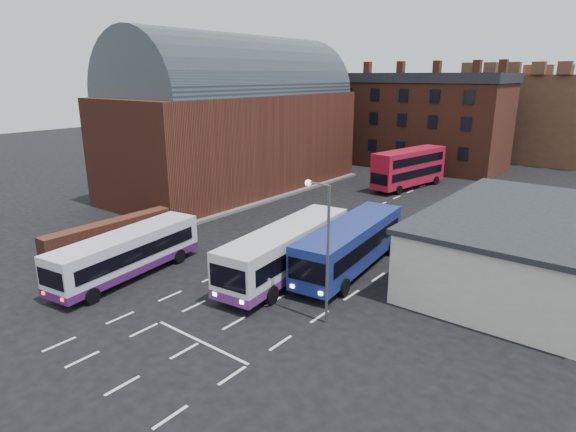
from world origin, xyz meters
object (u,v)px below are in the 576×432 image
Objects in this scene: pedestrian_red at (50,281)px; pedestrian_beige at (96,267)px; bus_blue at (351,243)px; bus_red_double at (409,168)px; street_lamp at (324,240)px; bus_white_outbound at (127,251)px; bus_white_inbound at (287,248)px.

pedestrian_red is 0.98× the size of pedestrian_beige.
bus_blue is 25.00m from bus_red_double.
pedestrian_red is at bearing 42.39° from bus_blue.
bus_red_double is 1.50× the size of street_lamp.
bus_white_outbound is 1.45× the size of street_lamp.
bus_red_double reaches higher than bus_blue.
pedestrian_red is (-4.70, -37.41, -1.53)m from bus_red_double.
bus_blue is at bearing 116.09° from bus_red_double.
bus_red_double is (-4.43, 27.22, 0.38)m from bus_white_inbound.
pedestrian_beige is (-8.92, -7.46, -1.13)m from bus_white_inbound.
bus_white_outbound is 4.50m from pedestrian_red.
street_lamp is (4.92, -3.39, 2.48)m from bus_white_inbound.
bus_white_outbound is 13.11m from street_lamp.
bus_blue is at bearing 109.56° from street_lamp.
bus_red_double is at bearing -99.48° from pedestrian_beige.
bus_white_outbound is 0.89× the size of bus_white_inbound.
bus_red_double is at bearing 76.66° from bus_white_outbound.
bus_white_inbound reaches higher than pedestrian_beige.
street_lamp is at bearing 103.03° from bus_blue.
bus_blue is 15.73m from pedestrian_beige.
street_lamp is at bearing -165.73° from pedestrian_beige.
pedestrian_beige is at bearing 36.41° from bus_blue.
bus_white_inbound is 27.58m from bus_red_double.
bus_white_outbound is 7.39× the size of pedestrian_red.
bus_white_inbound is at bearing -142.22° from pedestrian_beige.
bus_blue is (2.57, 3.23, -0.03)m from bus_white_inbound.
bus_white_inbound reaches higher than bus_blue.
pedestrian_beige is at bearing -131.36° from pedestrian_red.
street_lamp is 16.03m from pedestrian_red.
bus_white_outbound is at bearing 94.33° from bus_red_double.
bus_red_double reaches higher than pedestrian_beige.
bus_red_double reaches higher than bus_white_outbound.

